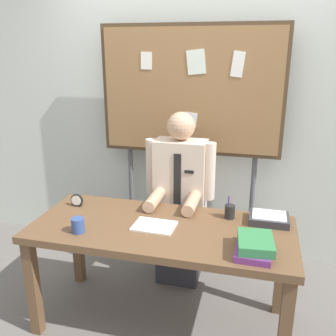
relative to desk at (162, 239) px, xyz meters
The scene contains 11 objects.
ground_plane 0.66m from the desk, ahead, with size 12.00×12.00×0.00m, color slate.
back_wall 1.32m from the desk, 90.00° to the left, with size 6.40×0.08×2.70m, color silver.
desk is the anchor object (origin of this frame).
person 0.56m from the desk, 90.00° to the left, with size 0.55×0.56×1.42m.
bulletin_board 1.25m from the desk, 89.99° to the left, with size 1.53×0.09×2.07m.
book_stack 0.65m from the desk, 17.52° to the right, with size 0.22×0.30×0.10m.
open_notebook 0.11m from the desk, 155.78° to the right, with size 0.27×0.20×0.01m, color white.
desk_clock 0.73m from the desk, 166.73° to the left, with size 0.09×0.04×0.09m.
coffee_mug 0.55m from the desk, 156.85° to the right, with size 0.08×0.08×0.10m, color #334C8C.
pen_holder 0.50m from the desk, 29.26° to the left, with size 0.07×0.07×0.16m.
paper_tray 0.73m from the desk, 18.84° to the left, with size 0.26×0.20×0.06m.
Camera 1 is at (0.59, -2.12, 1.87)m, focal length 39.63 mm.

